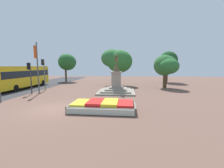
{
  "coord_description": "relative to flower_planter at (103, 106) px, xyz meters",
  "views": [
    {
      "loc": [
        5.49,
        -10.84,
        3.28
      ],
      "look_at": [
        4.22,
        3.51,
        1.55
      ],
      "focal_mm": 24.0,
      "sensor_mm": 36.0,
      "label": 1
    }
  ],
  "objects": [
    {
      "name": "ground_plane",
      "position": [
        -3.87,
        0.1,
        -0.31
      ],
      "size": [
        75.07,
        75.07,
        0.0
      ],
      "primitive_type": "plane",
      "color": "brown"
    },
    {
      "name": "flower_planter",
      "position": [
        0.0,
        0.0,
        0.0
      ],
      "size": [
        4.87,
        2.64,
        0.71
      ],
      "color": "#38281C",
      "rests_on": "ground_plane"
    },
    {
      "name": "statue_monument",
      "position": [
        0.53,
        7.56,
        0.48
      ],
      "size": [
        4.46,
        4.46,
        4.63
      ],
      "color": "gray",
      "rests_on": "ground_plane"
    },
    {
      "name": "traffic_light_mid_block",
      "position": [
        -9.47,
        5.79,
        2.25
      ],
      "size": [
        0.41,
        0.28,
        3.66
      ],
      "color": "#2D2D33",
      "rests_on": "ground_plane"
    },
    {
      "name": "traffic_light_far_corner",
      "position": [
        -9.37,
        8.64,
        2.59
      ],
      "size": [
        0.41,
        0.29,
        4.18
      ],
      "color": "slate",
      "rests_on": "ground_plane"
    },
    {
      "name": "banner_pole",
      "position": [
        -8.61,
        6.0,
        2.87
      ],
      "size": [
        0.17,
        0.61,
        6.02
      ],
      "color": "#4C5156",
      "rests_on": "ground_plane"
    },
    {
      "name": "city_bus",
      "position": [
        -13.55,
        9.98,
        1.55
      ],
      "size": [
        2.62,
        10.68,
        3.24
      ],
      "color": "gold",
      "rests_on": "ground_plane"
    },
    {
      "name": "kerb_bollard_mid_b",
      "position": [
        -9.57,
        1.53,
        0.2
      ],
      "size": [
        0.14,
        0.14,
        0.97
      ],
      "color": "#4C5156",
      "rests_on": "ground_plane"
    },
    {
      "name": "park_tree_far_left",
      "position": [
        -10.78,
        20.22,
        3.94
      ],
      "size": [
        3.83,
        3.78,
        5.83
      ],
      "color": "#4C3823",
      "rests_on": "ground_plane"
    },
    {
      "name": "park_tree_behind_statue",
      "position": [
        0.09,
        14.85,
        3.96
      ],
      "size": [
        5.3,
        4.39,
        6.13
      ],
      "color": "#4C3823",
      "rests_on": "ground_plane"
    },
    {
      "name": "park_tree_far_right",
      "position": [
        10.14,
        20.16,
        3.83
      ],
      "size": [
        3.57,
        4.03,
        6.14
      ],
      "color": "#4C3823",
      "rests_on": "ground_plane"
    },
    {
      "name": "park_tree_street_side",
      "position": [
        7.63,
        12.08,
        3.03
      ],
      "size": [
        3.44,
        3.91,
        4.94
      ],
      "color": "#4C3823",
      "rests_on": "ground_plane"
    }
  ]
}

